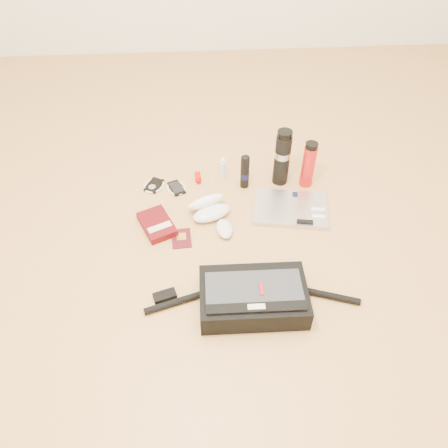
% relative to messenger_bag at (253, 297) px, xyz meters
% --- Properties ---
extents(ground, '(4.00, 4.00, 0.00)m').
position_rel_messenger_bag_xyz_m(ground, '(-0.05, 0.30, -0.05)').
color(ground, tan).
rests_on(ground, ground).
extents(messenger_bag, '(0.85, 0.26, 0.12)m').
position_rel_messenger_bag_xyz_m(messenger_bag, '(0.00, 0.00, 0.00)').
color(messenger_bag, black).
rests_on(messenger_bag, ground).
extents(laptop, '(0.38, 0.30, 0.03)m').
position_rel_messenger_bag_xyz_m(laptop, '(0.24, 0.52, -0.04)').
color(laptop, '#B7B7BA').
rests_on(laptop, ground).
extents(book, '(0.20, 0.23, 0.04)m').
position_rel_messenger_bag_xyz_m(book, '(-0.39, 0.45, -0.04)').
color(book, '#4B070C').
rests_on(book, ground).
extents(passport, '(0.09, 0.12, 0.01)m').
position_rel_messenger_bag_xyz_m(passport, '(-0.28, 0.37, -0.05)').
color(passport, '#440C14').
rests_on(passport, ground).
extents(mouse, '(0.09, 0.13, 0.04)m').
position_rel_messenger_bag_xyz_m(mouse, '(-0.08, 0.40, -0.03)').
color(mouse, silver).
rests_on(mouse, ground).
extents(sunglasses_case, '(0.23, 0.22, 0.11)m').
position_rel_messenger_bag_xyz_m(sunglasses_case, '(-0.15, 0.53, -0.01)').
color(sunglasses_case, silver).
rests_on(sunglasses_case, ground).
extents(ipod, '(0.12, 0.13, 0.01)m').
position_rel_messenger_bag_xyz_m(ipod, '(-0.42, 0.74, -0.05)').
color(ipod, black).
rests_on(ipod, ground).
extents(phone, '(0.12, 0.13, 0.01)m').
position_rel_messenger_bag_xyz_m(phone, '(-0.30, 0.71, -0.05)').
color(phone, black).
rests_on(phone, ground).
extents(inhaler, '(0.03, 0.10, 0.03)m').
position_rel_messenger_bag_xyz_m(inhaler, '(-0.19, 0.79, -0.04)').
color(inhaler, '#BB0F00').
rests_on(inhaler, ground).
extents(spray_bottle, '(0.03, 0.03, 0.13)m').
position_rel_messenger_bag_xyz_m(spray_bottle, '(-0.06, 0.78, 0.00)').
color(spray_bottle, '#BADEF6').
rests_on(spray_bottle, ground).
extents(aerosol_can, '(0.05, 0.05, 0.19)m').
position_rel_messenger_bag_xyz_m(aerosol_can, '(0.04, 0.71, 0.04)').
color(aerosol_can, black).
rests_on(aerosol_can, ground).
extents(thermos_black, '(0.10, 0.10, 0.30)m').
position_rel_messenger_bag_xyz_m(thermos_black, '(0.22, 0.74, 0.10)').
color(thermos_black, black).
rests_on(thermos_black, ground).
extents(thermos_red, '(0.07, 0.07, 0.25)m').
position_rel_messenger_bag_xyz_m(thermos_red, '(0.35, 0.71, 0.07)').
color(thermos_red, red).
rests_on(thermos_red, ground).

